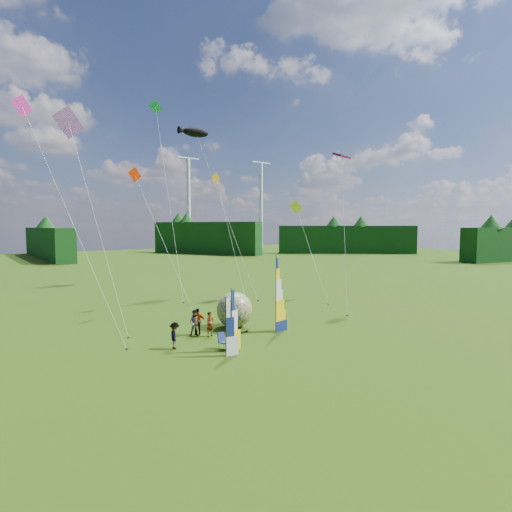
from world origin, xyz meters
TOP-DOWN VIEW (x-y plane):
  - ground at (0.00, 0.00)m, footprint 220.00×220.00m
  - treeline_ring at (0.00, 0.00)m, footprint 210.00×210.00m
  - turbine_left at (70.00, 95.00)m, footprint 8.00×1.20m
  - turbine_right at (45.00, 102.00)m, footprint 8.00×1.20m
  - feather_banner_main at (0.32, 3.41)m, footprint 1.43×0.34m
  - side_banner_left at (-4.61, 1.64)m, footprint 1.03×0.38m
  - side_banner_far at (-5.33, 1.14)m, footprint 1.02×0.20m
  - bol_inflatable at (-1.17, 6.45)m, footprint 3.32×3.32m
  - spectator_a at (-3.87, 5.42)m, footprint 0.69×0.52m
  - spectator_b at (-4.60, 6.18)m, footprint 0.97×0.86m
  - spectator_c at (-7.03, 4.33)m, footprint 0.79×1.14m
  - spectator_d at (-4.32, 6.33)m, footprint 1.15×0.97m
  - camp_chair at (-4.66, 2.43)m, footprint 0.69×0.69m
  - kite_whale at (6.86, 20.51)m, footprint 4.39×16.98m
  - kite_rainbow_delta at (-9.37, 11.99)m, footprint 8.26×12.32m
  - kite_parafoil at (10.94, 6.38)m, footprint 9.82×10.03m
  - small_kite_red at (-2.40, 16.31)m, footprint 6.72×10.29m
  - small_kite_orange at (6.09, 17.98)m, footprint 5.11×9.33m
  - small_kite_yellow at (12.40, 12.13)m, footprint 9.19×11.79m
  - small_kite_pink at (-11.64, 8.73)m, footprint 9.22×9.85m
  - small_kite_green at (0.99, 22.30)m, footprint 8.20×13.23m

SIDE VIEW (x-z plane):
  - ground at x=0.00m, z-range 0.00..0.00m
  - camp_chair at x=-4.66m, z-range 0.00..1.01m
  - spectator_c at x=-7.03m, z-range 0.00..1.65m
  - spectator_a at x=-3.87m, z-range 0.00..1.71m
  - spectator_b at x=-4.60m, z-range 0.00..1.81m
  - spectator_d at x=-4.32m, z-range 0.00..1.85m
  - bol_inflatable at x=-1.17m, z-range 0.00..2.66m
  - side_banner_far at x=-5.33m, z-range 0.00..3.45m
  - side_banner_left at x=-4.61m, z-range 0.00..3.77m
  - feather_banner_main at x=0.32m, z-range 0.00..5.34m
  - treeline_ring at x=0.00m, z-range 0.00..8.00m
  - small_kite_yellow at x=12.40m, z-range 0.00..11.08m
  - small_kite_red at x=-2.40m, z-range 0.00..13.68m
  - small_kite_orange at x=6.09m, z-range 0.00..14.11m
  - small_kite_pink at x=-11.64m, z-range 0.00..16.26m
  - kite_parafoil at x=10.94m, z-range 0.00..16.69m
  - kite_rainbow_delta at x=-9.37m, z-range 0.00..17.51m
  - kite_whale at x=6.86m, z-range 0.00..21.03m
  - small_kite_green at x=0.99m, z-range 0.00..22.77m
  - turbine_left at x=70.00m, z-range 0.00..30.00m
  - turbine_right at x=45.00m, z-range 0.00..30.00m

